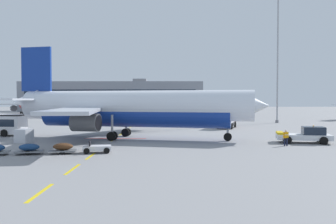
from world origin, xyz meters
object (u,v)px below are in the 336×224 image
Objects in this scene: fuel_service_truck at (225,119)px; baggage_train at (45,148)px; pushback_tug at (304,135)px; apron_light_mast_far at (276,38)px; airliner_mid_left at (27,104)px; ground_crew_worker at (284,137)px; airliner_foreground at (128,108)px; uld_cargo_container at (22,136)px.

fuel_service_truck is 37.15m from baggage_train.
pushback_tug is 41.18m from apron_light_mast_far.
airliner_mid_left is 17.97× the size of ground_crew_worker.
airliner_mid_left is (-43.51, 77.84, -0.18)m from airliner_foreground.
airliner_mid_left is at bearing 147.48° from apron_light_mast_far.
airliner_foreground is 1.14× the size of apron_light_mast_far.
airliner_foreground is at bearing 157.28° from ground_crew_worker.
ground_crew_worker is (2.41, -24.48, -0.65)m from fuel_service_truck.
pushback_tug is at bearing 17.29° from baggage_train.
uld_cargo_container reaches higher than baggage_train.
airliner_mid_left is 88.18m from uld_cargo_container.
airliner_mid_left is 1.03× the size of apron_light_mast_far.
pushback_tug is at bearing -75.53° from fuel_service_truck.
apron_light_mast_far is (28.75, 31.77, 14.44)m from airliner_foreground.
fuel_service_truck reaches higher than ground_crew_worker.
airliner_foreground is at bearing 20.42° from uld_cargo_container.
airliner_foreground reaches higher than uld_cargo_container.
pushback_tug is 4.21m from ground_crew_worker.
fuel_service_truck is (-5.61, 21.74, 0.74)m from pushback_tug.
fuel_service_truck is 0.24× the size of apron_light_mast_far.
fuel_service_truck reaches higher than pushback_tug.
fuel_service_truck is 4.25× the size of ground_crew_worker.
apron_light_mast_far is (40.66, 36.21, 17.59)m from uld_cargo_container.
ground_crew_worker is (24.01, 5.73, 0.46)m from baggage_train.
pushback_tug is 0.21× the size of airliner_mid_left.
airliner_foreground is 19.84× the size of ground_crew_worker.
baggage_train is 10.36m from uld_cargo_container.
apron_light_mast_far is at bearing 47.86° from airliner_foreground.
airliner_foreground is 45.21m from apron_light_mast_far.
airliner_mid_left reaches higher than pushback_tug.
airliner_foreground is 21.64m from pushback_tug.
ground_crew_worker is 0.06× the size of apron_light_mast_far.
ground_crew_worker is (17.70, -7.41, -2.95)m from airliner_foreground.
baggage_train is at bearing -115.63° from airliner_foreground.
apron_light_mast_far reaches higher than airliner_mid_left.
baggage_train is 6.71× the size of ground_crew_worker.
baggage_train is at bearing -166.58° from ground_crew_worker.
airliner_mid_left is (-64.42, 82.52, 2.87)m from pushback_tug.
apron_light_mast_far is (11.04, 39.19, 17.39)m from ground_crew_worker.
apron_light_mast_far reaches higher than fuel_service_truck.
airliner_foreground is at bearing -132.14° from apron_light_mast_far.
pushback_tug is 0.21× the size of apron_light_mast_far.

